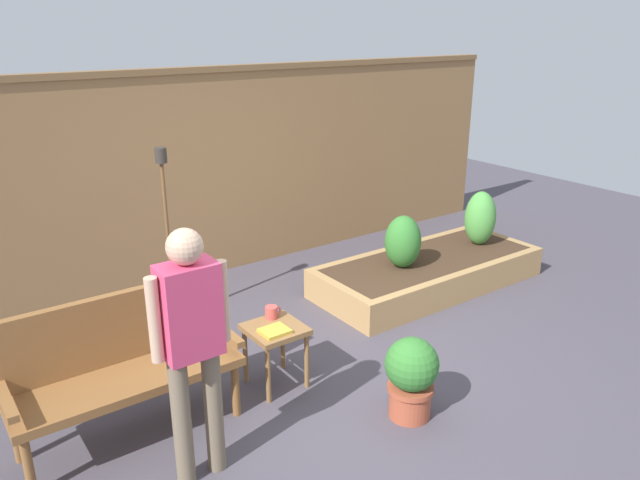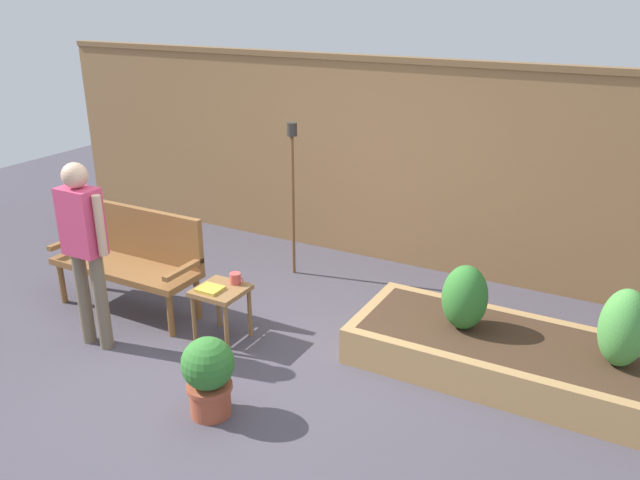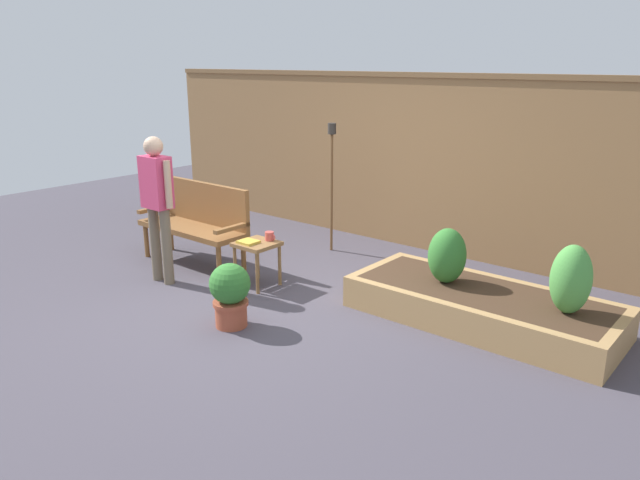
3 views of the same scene
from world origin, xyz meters
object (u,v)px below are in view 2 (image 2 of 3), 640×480
(book_on_table, at_px, (210,289))
(person_by_bench, at_px, (84,240))
(garden_bench, at_px, (132,252))
(tiki_torch, at_px, (293,172))
(shrub_near_bench, at_px, (465,297))
(potted_boxwood, at_px, (208,374))
(side_table, at_px, (221,297))
(shrub_far_corner, at_px, (623,328))
(cup_on_table, at_px, (236,278))

(book_on_table, relative_size, person_by_bench, 0.13)
(garden_bench, height_order, tiki_torch, tiki_torch)
(shrub_near_bench, bearing_deg, tiki_torch, 157.83)
(book_on_table, distance_m, tiki_torch, 1.67)
(potted_boxwood, xyz_separation_m, person_by_bench, (-1.42, 0.30, 0.61))
(side_table, height_order, shrub_far_corner, shrub_far_corner)
(person_by_bench, bearing_deg, potted_boxwood, -12.11)
(shrub_near_bench, height_order, shrub_far_corner, shrub_far_corner)
(side_table, relative_size, book_on_table, 2.43)
(book_on_table, relative_size, potted_boxwood, 0.34)
(garden_bench, distance_m, book_on_table, 1.05)
(garden_bench, distance_m, tiki_torch, 1.72)
(garden_bench, height_order, side_table, garden_bench)
(side_table, height_order, potted_boxwood, potted_boxwood)
(cup_on_table, height_order, shrub_far_corner, shrub_far_corner)
(garden_bench, relative_size, side_table, 3.00)
(cup_on_table, bearing_deg, shrub_near_bench, 15.71)
(book_on_table, height_order, person_by_bench, person_by_bench)
(tiki_torch, bearing_deg, shrub_near_bench, -22.17)
(book_on_table, xyz_separation_m, tiki_torch, (-0.13, 1.55, 0.60))
(cup_on_table, height_order, tiki_torch, tiki_torch)
(tiki_torch, height_order, person_by_bench, tiki_torch)
(cup_on_table, bearing_deg, garden_bench, -178.93)
(cup_on_table, relative_size, tiki_torch, 0.08)
(garden_bench, height_order, potted_boxwood, garden_bench)
(shrub_near_bench, distance_m, person_by_bench, 3.01)
(side_table, height_order, shrub_near_bench, shrub_near_bench)
(shrub_near_bench, bearing_deg, shrub_far_corner, 0.00)
(cup_on_table, bearing_deg, book_on_table, -116.67)
(tiki_torch, bearing_deg, garden_bench, -123.57)
(garden_bench, height_order, book_on_table, garden_bench)
(cup_on_table, distance_m, potted_boxwood, 1.13)
(potted_boxwood, bearing_deg, side_table, 121.90)
(potted_boxwood, bearing_deg, shrub_far_corner, 31.79)
(cup_on_table, distance_m, person_by_bench, 1.23)
(person_by_bench, bearing_deg, book_on_table, 30.64)
(side_table, relative_size, tiki_torch, 0.30)
(shrub_near_bench, bearing_deg, side_table, -160.92)
(side_table, distance_m, potted_boxwood, 1.02)
(cup_on_table, bearing_deg, potted_boxwood, -64.28)
(side_table, distance_m, shrub_near_bench, 1.97)
(cup_on_table, relative_size, person_by_bench, 0.08)
(shrub_far_corner, bearing_deg, person_by_bench, -162.61)
(cup_on_table, bearing_deg, shrub_far_corner, 9.84)
(garden_bench, height_order, cup_on_table, garden_bench)
(potted_boxwood, bearing_deg, book_on_table, 126.56)
(shrub_far_corner, height_order, tiki_torch, tiki_torch)
(side_table, bearing_deg, person_by_bench, -147.22)
(side_table, distance_m, person_by_bench, 1.17)
(shrub_near_bench, xyz_separation_m, tiki_torch, (-2.04, 0.83, 0.53))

